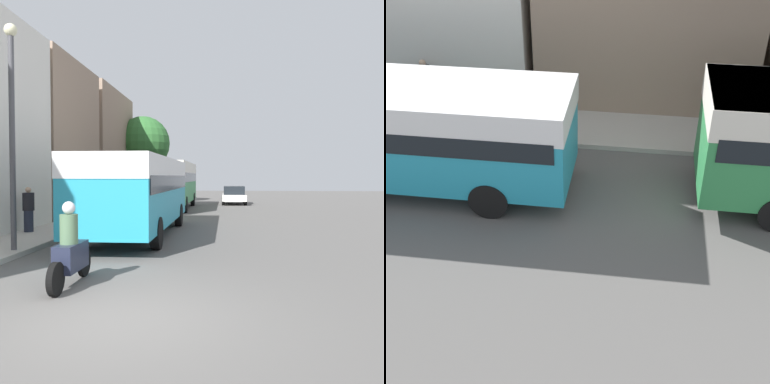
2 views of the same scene
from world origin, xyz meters
The scene contains 1 object.
pedestrian_walking_away centered at (-5.74, 9.07, 1.00)m, with size 0.43×0.43×1.69m.
Camera 2 is at (9.77, 16.18, 8.41)m, focal length 50.00 mm.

